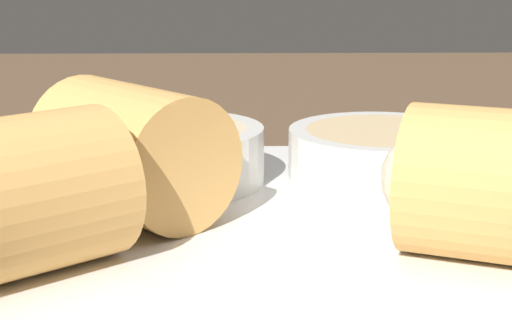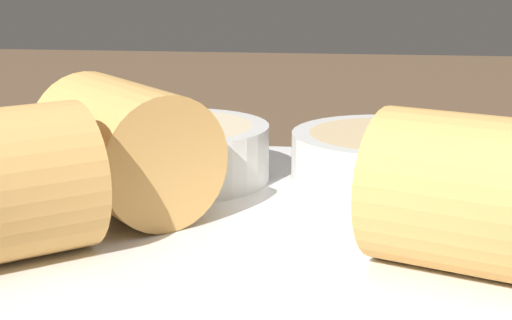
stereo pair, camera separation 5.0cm
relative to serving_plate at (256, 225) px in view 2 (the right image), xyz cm
name	(u,v)px [view 2 (the right image)]	position (x,y,z in cm)	size (l,w,h in cm)	color
table_surface	(233,259)	(-1.10, 0.11, -1.76)	(180.00, 140.00, 2.00)	brown
serving_plate	(256,225)	(0.00, 0.00, 0.00)	(35.21, 25.12, 1.50)	white
roll_front_left	(119,145)	(-6.26, -0.18, 3.67)	(9.82, 10.05, 5.86)	#DBA356
roll_front_right	(474,194)	(8.75, -6.47, 3.67)	(9.87, 8.63, 5.86)	#DBA356
dipping_bowl_near	(177,150)	(-4.62, 4.77, 2.29)	(9.45, 9.45, 2.84)	silver
dipping_bowl_far	(387,159)	(6.02, 4.09, 2.29)	(9.45, 9.45, 2.84)	silver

